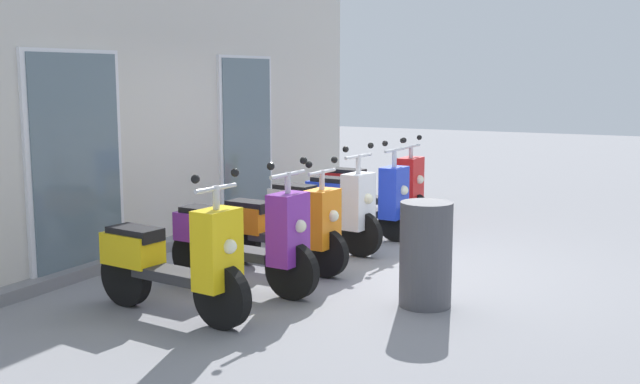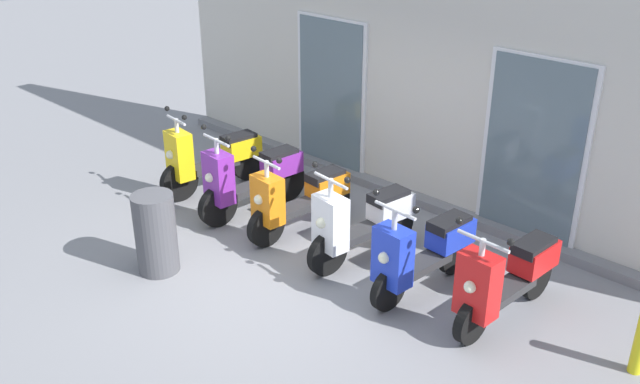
% 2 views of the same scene
% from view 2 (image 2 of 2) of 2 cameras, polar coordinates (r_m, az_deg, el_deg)
% --- Properties ---
extents(ground_plane, '(40.00, 40.00, 0.00)m').
position_cam_2_polar(ground_plane, '(7.90, -3.61, -6.70)').
color(ground_plane, gray).
extents(storefront_facade, '(9.38, 0.50, 3.92)m').
position_cam_2_polar(storefront_facade, '(9.14, 9.23, 10.44)').
color(storefront_facade, beige).
rests_on(storefront_facade, ground_plane).
extents(scooter_yellow, '(0.58, 1.67, 1.29)m').
position_cam_2_polar(scooter_yellow, '(9.80, -8.94, 2.79)').
color(scooter_yellow, black).
rests_on(scooter_yellow, ground_plane).
extents(scooter_purple, '(0.60, 1.69, 1.29)m').
position_cam_2_polar(scooter_purple, '(9.05, -5.71, 1.13)').
color(scooter_purple, black).
rests_on(scooter_purple, ground_plane).
extents(scooter_orange, '(0.55, 1.60, 1.22)m').
position_cam_2_polar(scooter_orange, '(8.54, -1.73, -0.52)').
color(scooter_orange, black).
rests_on(scooter_orange, ground_plane).
extents(scooter_white, '(0.61, 1.58, 1.28)m').
position_cam_2_polar(scooter_white, '(7.92, 3.42, -2.45)').
color(scooter_white, black).
rests_on(scooter_white, ground_plane).
extents(scooter_blue, '(0.59, 1.54, 1.27)m').
position_cam_2_polar(scooter_blue, '(7.40, 8.42, -4.85)').
color(scooter_blue, black).
rests_on(scooter_blue, ground_plane).
extents(scooter_red, '(0.62, 1.61, 1.23)m').
position_cam_2_polar(scooter_red, '(7.12, 15.10, -6.88)').
color(scooter_red, black).
rests_on(scooter_red, ground_plane).
extents(trash_bin, '(0.47, 0.47, 0.94)m').
position_cam_2_polar(trash_bin, '(7.94, -13.42, -3.34)').
color(trash_bin, '#4C4C51').
rests_on(trash_bin, ground_plane).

